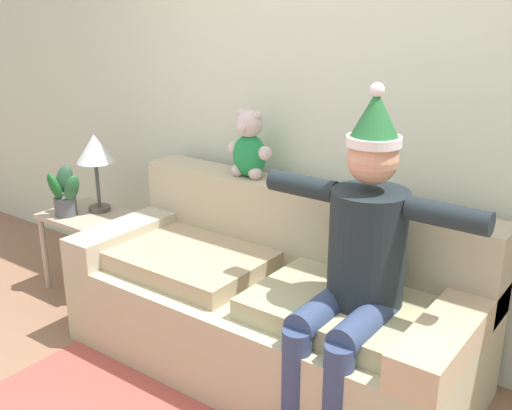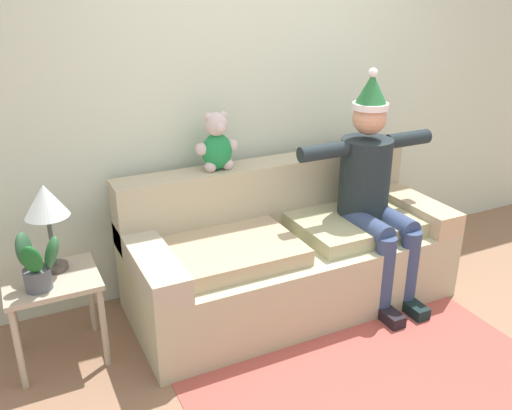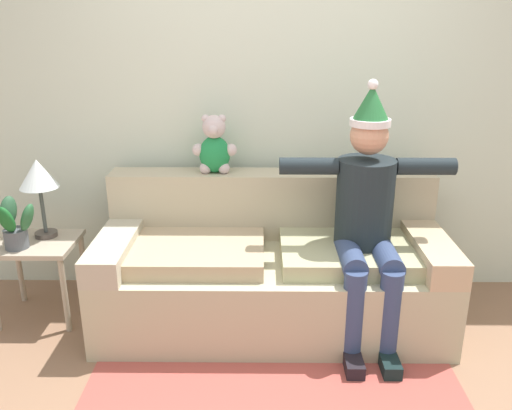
{
  "view_description": "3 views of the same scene",
  "coord_description": "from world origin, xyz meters",
  "px_view_note": "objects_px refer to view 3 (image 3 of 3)",
  "views": [
    {
      "loc": [
        1.63,
        -1.35,
        1.87
      ],
      "look_at": [
        -0.06,
        0.93,
        0.89
      ],
      "focal_mm": 43.09,
      "sensor_mm": 36.0,
      "label": 1
    },
    {
      "loc": [
        -1.63,
        -1.83,
        2.03
      ],
      "look_at": [
        -0.26,
        0.95,
        0.76
      ],
      "focal_mm": 38.17,
      "sensor_mm": 36.0,
      "label": 2
    },
    {
      "loc": [
        -0.07,
        -2.05,
        1.85
      ],
      "look_at": [
        -0.1,
        0.88,
        0.82
      ],
      "focal_mm": 37.28,
      "sensor_mm": 36.0,
      "label": 3
    }
  ],
  "objects_px": {
    "table_lamp": "(38,177)",
    "side_table": "(37,254)",
    "couch": "(272,268)",
    "teddy_bear": "(214,147)",
    "potted_plant": "(15,226)",
    "person_seated": "(367,213)"
  },
  "relations": [
    {
      "from": "teddy_bear",
      "to": "potted_plant",
      "type": "bearing_deg",
      "value": -161.97
    },
    {
      "from": "couch",
      "to": "teddy_bear",
      "type": "relative_size",
      "value": 5.56
    },
    {
      "from": "table_lamp",
      "to": "potted_plant",
      "type": "bearing_deg",
      "value": -118.38
    },
    {
      "from": "table_lamp",
      "to": "potted_plant",
      "type": "height_order",
      "value": "table_lamp"
    },
    {
      "from": "side_table",
      "to": "potted_plant",
      "type": "distance_m",
      "value": 0.26
    },
    {
      "from": "couch",
      "to": "table_lamp",
      "type": "relative_size",
      "value": 4.17
    },
    {
      "from": "teddy_bear",
      "to": "side_table",
      "type": "bearing_deg",
      "value": -165.72
    },
    {
      "from": "side_table",
      "to": "teddy_bear",
      "type": "bearing_deg",
      "value": 14.28
    },
    {
      "from": "teddy_bear",
      "to": "potted_plant",
      "type": "xyz_separation_m",
      "value": [
        -1.18,
        -0.38,
        -0.4
      ]
    },
    {
      "from": "teddy_bear",
      "to": "side_table",
      "type": "distance_m",
      "value": 1.32
    },
    {
      "from": "couch",
      "to": "side_table",
      "type": "height_order",
      "value": "couch"
    },
    {
      "from": "table_lamp",
      "to": "side_table",
      "type": "bearing_deg",
      "value": -114.54
    },
    {
      "from": "potted_plant",
      "to": "couch",
      "type": "bearing_deg",
      "value": 3.74
    },
    {
      "from": "person_seated",
      "to": "couch",
      "type": "bearing_deg",
      "value": 162.65
    },
    {
      "from": "couch",
      "to": "table_lamp",
      "type": "xyz_separation_m",
      "value": [
        -1.45,
        0.09,
        0.57
      ]
    },
    {
      "from": "couch",
      "to": "person_seated",
      "type": "height_order",
      "value": "person_seated"
    },
    {
      "from": "person_seated",
      "to": "table_lamp",
      "type": "distance_m",
      "value": 2.02
    },
    {
      "from": "side_table",
      "to": "table_lamp",
      "type": "distance_m",
      "value": 0.49
    },
    {
      "from": "side_table",
      "to": "table_lamp",
      "type": "height_order",
      "value": "table_lamp"
    },
    {
      "from": "couch",
      "to": "teddy_bear",
      "type": "bearing_deg",
      "value": 142.61
    },
    {
      "from": "person_seated",
      "to": "potted_plant",
      "type": "height_order",
      "value": "person_seated"
    },
    {
      "from": "potted_plant",
      "to": "person_seated",
      "type": "bearing_deg",
      "value": -1.89
    }
  ]
}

